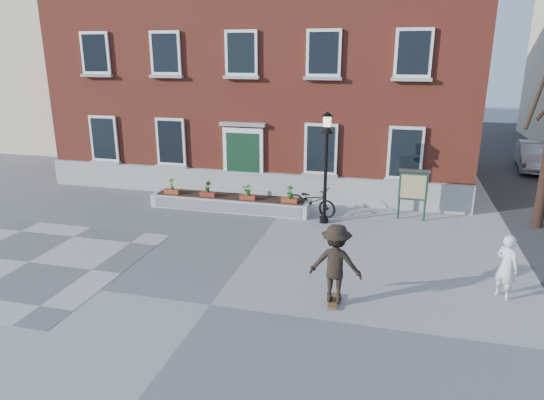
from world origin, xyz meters
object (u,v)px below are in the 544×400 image
(skateboarder, at_px, (336,264))
(lamp_post, at_px, (326,152))
(parked_car, at_px, (535,156))
(notice_board, at_px, (413,186))
(bicycle, at_px, (312,201))
(bystander, at_px, (506,267))

(skateboarder, bearing_deg, lamp_post, 101.06)
(parked_car, bearing_deg, notice_board, -116.03)
(lamp_post, height_order, skateboarder, lamp_post)
(skateboarder, bearing_deg, bicycle, 104.72)
(parked_car, height_order, lamp_post, lamp_post)
(bicycle, xyz_separation_m, skateboarder, (1.71, -6.51, 0.51))
(parked_car, xyz_separation_m, notice_board, (-6.24, -9.71, 0.55))
(bystander, bearing_deg, bicycle, 7.13)
(bystander, height_order, notice_board, notice_board)
(parked_car, distance_m, notice_board, 11.56)
(notice_board, xyz_separation_m, skateboarder, (-1.88, -6.81, -0.22))
(bystander, xyz_separation_m, skateboarder, (-4.00, -1.36, 0.22))
(bicycle, xyz_separation_m, notice_board, (3.59, 0.30, 0.74))
(bicycle, height_order, bystander, bystander)
(skateboarder, bearing_deg, bystander, 18.83)
(bystander, distance_m, lamp_post, 6.95)
(lamp_post, bearing_deg, bystander, -40.49)
(bicycle, xyz_separation_m, parked_car, (9.82, 10.01, 0.19))
(bystander, height_order, lamp_post, lamp_post)
(bicycle, height_order, parked_car, parked_car)
(lamp_post, relative_size, skateboarder, 1.95)
(bystander, distance_m, skateboarder, 4.23)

